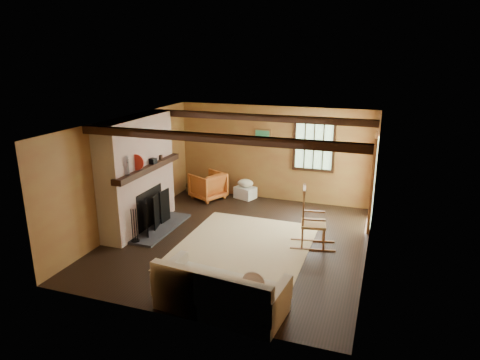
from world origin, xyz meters
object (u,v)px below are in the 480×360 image
at_px(fireplace, 139,178).
at_px(laundry_basket, 245,192).
at_px(rocking_chair, 311,222).
at_px(sofa, 220,295).
at_px(armchair, 208,186).

bearing_deg(fireplace, laundry_basket, 59.06).
relative_size(rocking_chair, sofa, 0.61).
xyz_separation_m(rocking_chair, sofa, (-0.84, -2.66, -0.23)).
xyz_separation_m(fireplace, armchair, (0.63, 2.20, -0.75)).
bearing_deg(fireplace, rocking_chair, 4.01).
relative_size(fireplace, armchair, 3.12).
relative_size(rocking_chair, armchair, 1.57).
bearing_deg(laundry_basket, armchair, -158.42).
bearing_deg(armchair, fireplace, 10.73).
bearing_deg(sofa, fireplace, 145.34).
distance_m(fireplace, armchair, 2.40).
height_order(rocking_chair, sofa, rocking_chair).
xyz_separation_m(sofa, armchair, (-2.18, 4.60, 0.07)).
height_order(laundry_basket, armchair, armchair).
distance_m(laundry_basket, armchair, 0.99).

